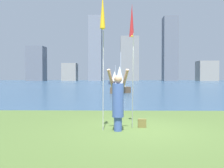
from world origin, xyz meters
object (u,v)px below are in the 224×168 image
(sailboat_5, at_px, (115,78))
(kite_flag_right, at_px, (132,24))
(kite_flag_left, at_px, (103,15))
(sailboat_1, at_px, (120,80))
(bag, at_px, (142,123))
(person, at_px, (118,101))

(sailboat_5, bearing_deg, kite_flag_right, -88.85)
(kite_flag_left, bearing_deg, kite_flag_right, 43.54)
(kite_flag_right, height_order, sailboat_1, sailboat_1)
(sailboat_5, bearing_deg, bag, -88.49)
(bag, height_order, sailboat_1, sailboat_1)
(kite_flag_right, relative_size, sailboat_1, 0.98)
(person, bearing_deg, sailboat_1, 106.68)
(kite_flag_right, bearing_deg, person, -119.61)
(sailboat_1, height_order, sailboat_5, sailboat_5)
(person, height_order, sailboat_5, sailboat_5)
(person, distance_m, sailboat_1, 18.26)
(kite_flag_left, bearing_deg, person, 8.02)
(kite_flag_right, distance_m, sailboat_1, 17.59)
(kite_flag_left, bearing_deg, sailboat_5, 90.11)
(person, relative_size, kite_flag_left, 0.46)
(kite_flag_right, height_order, sailboat_5, sailboat_5)
(bag, xyz_separation_m, sailboat_1, (-0.52, 17.69, 1.12))
(kite_flag_left, xyz_separation_m, sailboat_1, (0.69, 18.32, -2.14))
(kite_flag_right, relative_size, bag, 14.58)
(bag, xyz_separation_m, sailboat_5, (-1.30, 49.38, 1.24))
(person, bearing_deg, kite_flag_left, -154.53)
(kite_flag_right, bearing_deg, sailboat_5, 91.15)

